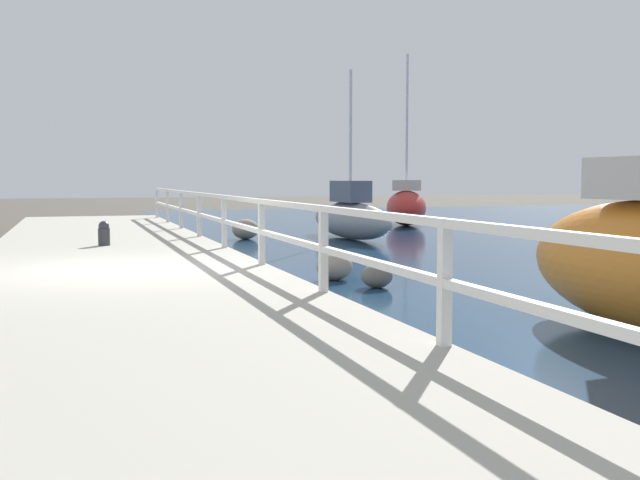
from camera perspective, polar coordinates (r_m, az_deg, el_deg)
ground_plane at (r=12.28m, az=-14.88°, el=-3.61°), size 120.00×120.00×0.00m
dock_walkway at (r=12.26m, az=-14.89°, el=-2.90°), size 4.77×36.00×0.31m
railing at (r=12.51m, az=-4.48°, el=1.55°), size 0.10×32.50×1.09m
boulder_mid_strip at (r=11.96m, az=4.36°, el=-2.75°), size 0.51×0.46×0.38m
boulder_far_strip at (r=21.69m, az=-5.70°, el=0.83°), size 0.78×0.70×0.58m
boulder_near_dock at (r=12.82m, az=1.10°, el=-2.05°), size 0.63×0.56×0.47m
mooring_bollard at (r=16.73m, az=-16.14°, el=0.49°), size 0.25×0.25×0.53m
sailboat_gray at (r=21.69m, az=2.32°, el=1.78°), size 1.16×5.28×4.84m
sailboat_red at (r=28.18m, az=6.58°, el=2.57°), size 2.60×3.67×6.33m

